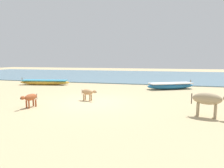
# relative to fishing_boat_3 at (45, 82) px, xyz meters

# --- Properties ---
(ground) EXTENTS (80.00, 80.00, 0.00)m
(ground) POSITION_rel_fishing_boat_3_xyz_m (6.52, -5.69, -0.24)
(ground) COLOR tan
(sea_water) EXTENTS (60.00, 20.00, 0.08)m
(sea_water) POSITION_rel_fishing_boat_3_xyz_m (6.52, 12.07, -0.20)
(sea_water) COLOR slate
(sea_water) RESTS_ON ground
(fishing_boat_3) EXTENTS (4.60, 1.65, 0.63)m
(fishing_boat_3) POSITION_rel_fishing_boat_3_xyz_m (0.00, 0.00, 0.00)
(fishing_boat_3) COLOR gold
(fishing_boat_3) RESTS_ON ground
(fishing_boat_4) EXTENTS (3.77, 2.54, 0.68)m
(fishing_boat_4) POSITION_rel_fishing_boat_3_xyz_m (10.76, 0.11, 0.03)
(fishing_boat_4) COLOR #1E669E
(fishing_boat_4) RESTS_ON ground
(cow_adult_dun) EXTENTS (1.45, 0.66, 0.95)m
(cow_adult_dun) POSITION_rel_fishing_boat_3_xyz_m (11.86, -7.09, 0.45)
(cow_adult_dun) COLOR tan
(cow_adult_dun) RESTS_ON ground
(calf_near_tan) EXTENTS (0.96, 0.43, 0.63)m
(calf_near_tan) POSITION_rel_fishing_boat_3_xyz_m (6.22, -5.37, 0.21)
(calf_near_tan) COLOR tan
(calf_near_tan) RESTS_ON ground
(calf_far_rust) EXTENTS (0.39, 0.98, 0.64)m
(calf_far_rust) POSITION_rel_fishing_boat_3_xyz_m (4.18, -7.49, 0.22)
(calf_far_rust) COLOR #9E4C28
(calf_far_rust) RESTS_ON ground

